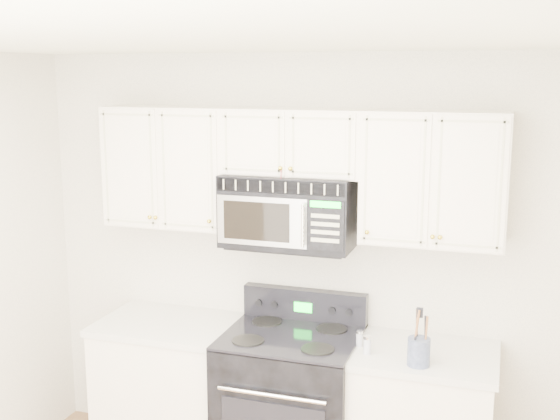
% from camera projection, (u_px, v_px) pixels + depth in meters
% --- Properties ---
extents(room, '(3.51, 3.51, 2.61)m').
position_uv_depth(room, '(180.00, 371.00, 2.82)').
color(room, brown).
rests_on(room, ground).
extents(base_cabinet_left, '(0.86, 0.65, 0.92)m').
position_uv_depth(base_cabinet_left, '(170.00, 393.00, 4.57)').
color(base_cabinet_left, white).
rests_on(base_cabinet_left, ground).
extents(range, '(0.80, 0.73, 1.13)m').
position_uv_depth(range, '(291.00, 405.00, 4.28)').
color(range, black).
rests_on(range, ground).
extents(upper_cabinets, '(2.44, 0.37, 0.75)m').
position_uv_depth(upper_cabinets, '(295.00, 166.00, 4.17)').
color(upper_cabinets, white).
rests_on(upper_cabinets, ground).
extents(microwave, '(0.78, 0.44, 0.43)m').
position_uv_depth(microwave, '(289.00, 210.00, 4.20)').
color(microwave, black).
rests_on(microwave, ground).
extents(utensil_crock, '(0.12, 0.12, 0.33)m').
position_uv_depth(utensil_crock, '(419.00, 350.00, 3.78)').
color(utensil_crock, slate).
rests_on(utensil_crock, base_cabinet_right).
extents(shaker_salt, '(0.04, 0.04, 0.09)m').
position_uv_depth(shaker_salt, '(359.00, 338.00, 4.05)').
color(shaker_salt, '#B4B6C8').
rests_on(shaker_salt, base_cabinet_right).
extents(shaker_pepper, '(0.04, 0.04, 0.11)m').
position_uv_depth(shaker_pepper, '(367.00, 345.00, 3.94)').
color(shaker_pepper, '#B4B6C8').
rests_on(shaker_pepper, base_cabinet_right).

